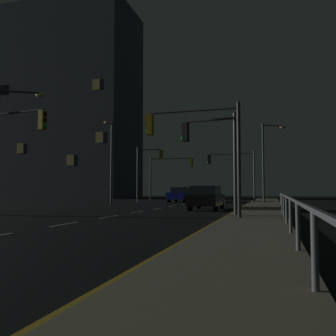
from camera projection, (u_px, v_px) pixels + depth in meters
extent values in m
plane|color=black|center=(141.00, 212.00, 22.40)|extent=(112.00, 112.00, 0.00)
cube|color=gray|center=(260.00, 212.00, 20.53)|extent=(2.62, 77.00, 0.14)
cube|color=silver|center=(65.00, 224.00, 14.23)|extent=(0.14, 2.00, 0.01)
cube|color=silver|center=(109.00, 217.00, 18.07)|extent=(0.14, 2.00, 0.01)
cube|color=silver|center=(138.00, 212.00, 21.92)|extent=(0.14, 2.00, 0.01)
cube|color=silver|center=(158.00, 209.00, 25.77)|extent=(0.14, 2.00, 0.01)
cube|color=silver|center=(173.00, 206.00, 29.61)|extent=(0.14, 2.00, 0.01)
cube|color=silver|center=(184.00, 204.00, 33.46)|extent=(0.14, 2.00, 0.01)
cube|color=silver|center=(193.00, 203.00, 37.30)|extent=(0.14, 2.00, 0.01)
cube|color=silver|center=(201.00, 201.00, 41.15)|extent=(0.14, 2.00, 0.01)
cube|color=silver|center=(207.00, 200.00, 44.99)|extent=(0.14, 2.00, 0.01)
cube|color=silver|center=(212.00, 200.00, 48.84)|extent=(0.14, 2.00, 0.01)
cube|color=gold|center=(239.00, 209.00, 25.75)|extent=(0.14, 53.00, 0.01)
cube|color=black|center=(207.00, 200.00, 24.26)|extent=(1.84, 4.41, 0.70)
cube|color=#1E2328|center=(206.00, 190.00, 24.06)|extent=(1.61, 2.47, 0.55)
cylinder|color=black|center=(199.00, 204.00, 25.82)|extent=(0.22, 0.64, 0.64)
cylinder|color=black|center=(222.00, 204.00, 25.38)|extent=(0.22, 0.64, 0.64)
cylinder|color=black|center=(190.00, 206.00, 23.11)|extent=(0.22, 0.64, 0.64)
cylinder|color=black|center=(216.00, 206.00, 22.67)|extent=(0.22, 0.64, 0.64)
cube|color=navy|center=(180.00, 196.00, 38.95)|extent=(1.87, 4.42, 0.70)
cube|color=#1E2328|center=(181.00, 190.00, 39.23)|extent=(1.63, 2.48, 0.55)
cylinder|color=black|center=(184.00, 200.00, 37.36)|extent=(0.23, 0.64, 0.64)
cylinder|color=black|center=(169.00, 199.00, 37.81)|extent=(0.23, 0.64, 0.64)
cylinder|color=black|center=(191.00, 199.00, 40.06)|extent=(0.23, 0.64, 0.64)
cylinder|color=black|center=(176.00, 199.00, 40.50)|extent=(0.23, 0.64, 0.64)
cylinder|color=#4C4C51|center=(254.00, 176.00, 37.78)|extent=(0.16, 0.16, 5.13)
cylinder|color=#4C4C51|center=(231.00, 154.00, 38.58)|extent=(4.59, 0.22, 0.11)
cube|color=black|center=(209.00, 159.00, 39.22)|extent=(0.29, 0.35, 0.95)
sphere|color=black|center=(208.00, 157.00, 39.29)|extent=(0.20, 0.20, 0.20)
sphere|color=black|center=(208.00, 159.00, 39.27)|extent=(0.20, 0.20, 0.20)
sphere|color=#19D84C|center=(208.00, 162.00, 39.25)|extent=(0.20, 0.20, 0.20)
cylinder|color=#38383D|center=(19.00, 112.00, 19.07)|extent=(3.08, 0.52, 0.11)
cube|color=olive|center=(43.00, 120.00, 18.43)|extent=(0.32, 0.37, 0.95)
sphere|color=black|center=(45.00, 114.00, 18.38)|extent=(0.20, 0.20, 0.20)
sphere|color=black|center=(45.00, 120.00, 18.37)|extent=(0.20, 0.20, 0.20)
sphere|color=#19D84C|center=(45.00, 126.00, 18.35)|extent=(0.20, 0.20, 0.20)
cylinder|color=#2D3033|center=(239.00, 159.00, 15.96)|extent=(0.16, 0.16, 4.97)
cylinder|color=#4C4C51|center=(193.00, 111.00, 16.70)|extent=(4.07, 0.25, 0.11)
cube|color=olive|center=(150.00, 125.00, 17.28)|extent=(0.29, 0.35, 0.95)
sphere|color=black|center=(147.00, 118.00, 17.34)|extent=(0.20, 0.20, 0.20)
sphere|color=black|center=(147.00, 125.00, 17.33)|extent=(0.20, 0.20, 0.20)
sphere|color=#19D84C|center=(147.00, 131.00, 17.31)|extent=(0.20, 0.20, 0.20)
cylinder|color=#4C4C51|center=(138.00, 175.00, 39.17)|extent=(0.16, 0.16, 5.74)
cylinder|color=#38383D|center=(149.00, 150.00, 39.07)|extent=(2.52, 0.29, 0.11)
cube|color=olive|center=(161.00, 154.00, 38.79)|extent=(0.30, 0.36, 0.95)
sphere|color=black|center=(162.00, 152.00, 38.77)|extent=(0.20, 0.20, 0.20)
sphere|color=black|center=(162.00, 154.00, 38.76)|extent=(0.20, 0.20, 0.20)
sphere|color=#19D84C|center=(162.00, 157.00, 38.74)|extent=(0.20, 0.20, 0.20)
cylinder|color=#4C4C51|center=(235.00, 163.00, 17.70)|extent=(0.16, 0.16, 4.85)
cylinder|color=#38383D|center=(209.00, 120.00, 18.33)|extent=(2.50, 0.47, 0.11)
cube|color=black|center=(186.00, 132.00, 18.81)|extent=(0.33, 0.38, 0.95)
sphere|color=black|center=(183.00, 127.00, 18.89)|extent=(0.20, 0.20, 0.20)
sphere|color=black|center=(183.00, 132.00, 18.87)|extent=(0.20, 0.20, 0.20)
sphere|color=#19D84C|center=(183.00, 138.00, 18.86)|extent=(0.20, 0.20, 0.20)
cylinder|color=#2D3033|center=(150.00, 179.00, 43.81)|extent=(0.16, 0.16, 5.16)
cylinder|color=#38383D|center=(171.00, 159.00, 43.32)|extent=(4.91, 0.18, 0.11)
cube|color=olive|center=(191.00, 163.00, 42.67)|extent=(0.29, 0.34, 0.95)
sphere|color=black|center=(193.00, 160.00, 42.64)|extent=(0.20, 0.20, 0.20)
sphere|color=black|center=(193.00, 163.00, 42.63)|extent=(0.20, 0.20, 0.20)
sphere|color=#19D84C|center=(193.00, 165.00, 42.61)|extent=(0.20, 0.20, 0.20)
cylinder|color=#38383D|center=(263.00, 163.00, 34.56)|extent=(0.18, 0.18, 7.34)
cylinder|color=#4C4C51|center=(273.00, 126.00, 35.04)|extent=(1.86, 1.18, 0.10)
ellipsoid|color=#F9D172|center=(283.00, 127.00, 35.31)|extent=(0.56, 0.36, 0.24)
cylinder|color=#2D3033|center=(20.00, 92.00, 19.61)|extent=(1.87, 1.09, 0.10)
ellipsoid|color=#F9D172|center=(40.00, 95.00, 19.84)|extent=(0.56, 0.36, 0.24)
cylinder|color=#38383D|center=(112.00, 163.00, 32.95)|extent=(0.18, 0.18, 7.27)
cylinder|color=#2D3033|center=(109.00, 123.00, 32.43)|extent=(0.28, 1.47, 0.10)
ellipsoid|color=#F9D172|center=(107.00, 122.00, 31.70)|extent=(0.56, 0.36, 0.24)
cylinder|color=#59595E|center=(315.00, 250.00, 4.42)|extent=(0.09, 0.09, 0.95)
cylinder|color=#59595E|center=(298.00, 226.00, 7.34)|extent=(0.09, 0.09, 0.95)
cylinder|color=#59595E|center=(291.00, 216.00, 10.25)|extent=(0.09, 0.09, 0.95)
cylinder|color=#59595E|center=(287.00, 210.00, 13.17)|extent=(0.09, 0.09, 0.95)
cylinder|color=#59595E|center=(284.00, 206.00, 16.09)|extent=(0.09, 0.09, 0.95)
cylinder|color=#59595E|center=(282.00, 204.00, 19.00)|extent=(0.09, 0.09, 0.95)
cylinder|color=#59595E|center=(281.00, 202.00, 21.92)|extent=(0.09, 0.09, 0.95)
cube|color=slate|center=(288.00, 197.00, 11.74)|extent=(0.06, 21.24, 0.06)
cube|color=#3D424C|center=(70.00, 105.00, 60.49)|extent=(20.67, 12.21, 30.14)
cube|color=#EACC7A|center=(20.00, 148.00, 55.40)|extent=(1.10, 0.06, 1.50)
cube|color=black|center=(3.00, 90.00, 56.84)|extent=(1.10, 0.06, 1.50)
cube|color=#EACC7A|center=(96.00, 85.00, 52.60)|extent=(1.10, 0.06, 1.50)
cube|color=#EACC7A|center=(100.00, 137.00, 52.00)|extent=(1.10, 0.06, 1.50)
cube|color=#EACC7A|center=(70.00, 160.00, 53.03)|extent=(1.10, 0.06, 1.50)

